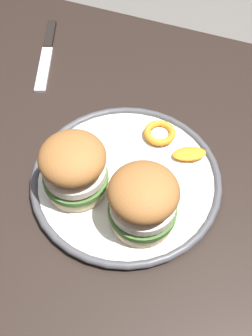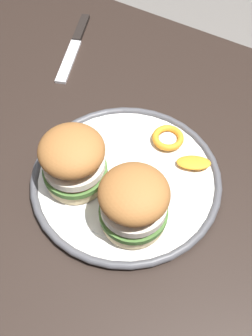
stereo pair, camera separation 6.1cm
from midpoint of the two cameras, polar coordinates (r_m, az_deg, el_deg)
The scene contains 8 objects.
ground_plane at distance 1.36m, azimuth 4.02°, elevation -20.70°, with size 8.00×8.00×0.00m, color slate.
dining_table at distance 0.75m, azimuth 6.87°, elevation -8.26°, with size 1.21×0.84×0.76m.
dinner_plate at distance 0.65m, azimuth 2.67°, elevation -1.73°, with size 0.31×0.31×0.02m.
sandwich_half_left at distance 0.56m, azimuth 4.22°, elevation -5.09°, with size 0.11×0.11×0.10m.
sandwich_half_right at distance 0.60m, azimuth -4.63°, elevation 0.95°, with size 0.11×0.11×0.10m.
orange_peel_curled at distance 0.69m, azimuth 8.47°, elevation 4.07°, with size 0.08×0.08×0.01m.
orange_peel_strip_long at distance 0.67m, azimuth 12.14°, elevation 0.57°, with size 0.06×0.05×0.01m.
table_knife at distance 0.91m, azimuth -5.13°, elevation 17.16°, with size 0.10×0.21×0.01m.
Camera 2 is at (0.12, -0.32, 1.31)m, focal length 43.08 mm.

